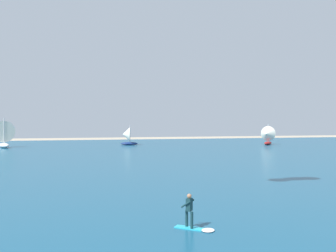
{
  "coord_description": "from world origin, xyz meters",
  "views": [
    {
      "loc": [
        -4.0,
        -3.88,
        5.28
      ],
      "look_at": [
        0.25,
        15.12,
        4.98
      ],
      "focal_mm": 39.65,
      "sensor_mm": 36.0,
      "label": 1
    }
  ],
  "objects_px": {
    "kitesurfer": "(193,216)",
    "sailboat_heeled_over": "(267,135)",
    "sailboat_far_left": "(3,134)",
    "sailboat_far_right": "(127,136)"
  },
  "relations": [
    {
      "from": "sailboat_heeled_over",
      "to": "sailboat_far_left",
      "type": "height_order",
      "value": "sailboat_far_left"
    },
    {
      "from": "sailboat_heeled_over",
      "to": "sailboat_far_left",
      "type": "distance_m",
      "value": 52.72
    },
    {
      "from": "kitesurfer",
      "to": "sailboat_heeled_over",
      "type": "bearing_deg",
      "value": 59.26
    },
    {
      "from": "kitesurfer",
      "to": "sailboat_far_right",
      "type": "bearing_deg",
      "value": 86.7
    },
    {
      "from": "kitesurfer",
      "to": "sailboat_far_left",
      "type": "xyz_separation_m",
      "value": [
        -20.18,
        58.48,
        1.99
      ]
    },
    {
      "from": "sailboat_far_right",
      "to": "kitesurfer",
      "type": "bearing_deg",
      "value": -93.3
    },
    {
      "from": "kitesurfer",
      "to": "sailboat_heeled_over",
      "type": "xyz_separation_m",
      "value": [
        32.38,
        54.44,
        1.41
      ]
    },
    {
      "from": "sailboat_heeled_over",
      "to": "sailboat_far_right",
      "type": "relative_size",
      "value": 1.05
    },
    {
      "from": "kitesurfer",
      "to": "sailboat_heeled_over",
      "type": "relative_size",
      "value": 0.43
    },
    {
      "from": "kitesurfer",
      "to": "sailboat_far_left",
      "type": "bearing_deg",
      "value": 109.04
    }
  ]
}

